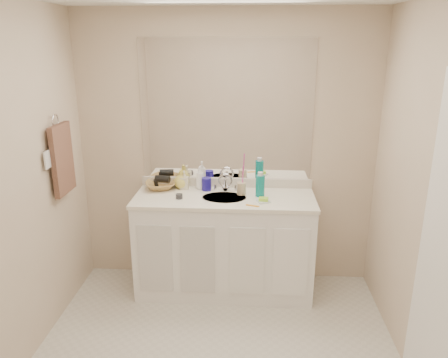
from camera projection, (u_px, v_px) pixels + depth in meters
The scene contains 26 objects.
wall_back at pixel (226, 152), 3.83m from camera, with size 2.60×0.02×2.40m, color beige.
wall_front at pixel (177, 354), 1.36m from camera, with size 2.60×0.02×2.40m, color beige.
wall_left at pixel (3, 200), 2.68m from camera, with size 0.02×2.60×2.40m, color beige.
wall_right at pixel (438, 210), 2.52m from camera, with size 0.02×2.60×2.40m, color beige.
vanity_cabinet at pixel (224, 245), 3.81m from camera, with size 1.50×0.55×0.85m, color white.
countertop at pixel (224, 198), 3.67m from camera, with size 1.52×0.57×0.03m, color white.
backsplash at pixel (226, 182), 3.91m from camera, with size 1.52×0.03×0.08m, color silver.
sink_basin at pixel (224, 199), 3.65m from camera, with size 0.37×0.37×0.02m, color silver.
faucet at pixel (226, 184), 3.81m from camera, with size 0.02×0.02×0.11m, color silver.
mirror at pixel (226, 111), 3.72m from camera, with size 1.48×0.01×1.20m, color white.
blue_mug at pixel (207, 184), 3.81m from camera, with size 0.08×0.08×0.11m, color navy.
tan_cup at pixel (241, 188), 3.71m from camera, with size 0.08×0.08×0.10m, color #CBB88F.
toothbrush at pixel (243, 177), 3.68m from camera, with size 0.01×0.01×0.21m, color #DC3A9D.
mouthwash_bottle at pixel (260, 186), 3.65m from camera, with size 0.08×0.08×0.18m, color #0A807E.
soap_dish at pixel (263, 201), 3.54m from camera, with size 0.10×0.08×0.01m, color silver.
green_soap at pixel (264, 199), 3.54m from camera, with size 0.07×0.05×0.03m, color #A8E838.
orange_comb at pixel (253, 206), 3.46m from camera, with size 0.11×0.02×0.00m, color orange.
dark_jar at pixel (179, 196), 3.61m from camera, with size 0.06×0.06×0.04m, color #2C2D32.
soap_bottle_white at pixel (200, 177), 3.84m from camera, with size 0.08×0.08×0.20m, color white.
soap_bottle_cream at pixel (184, 180), 3.84m from camera, with size 0.07×0.07×0.16m, color beige.
soap_bottle_yellow at pixel (181, 179), 3.85m from camera, with size 0.13×0.13×0.17m, color #DFD056.
wicker_basket at pixel (161, 185), 3.85m from camera, with size 0.26×0.26×0.06m, color #9F7840.
hair_dryer at pixel (163, 179), 3.83m from camera, with size 0.06×0.06×0.13m, color black.
towel_ring at pixel (55, 121), 3.31m from camera, with size 0.11×0.11×0.01m, color silver.
hand_towel at pixel (62, 159), 3.40m from camera, with size 0.04×0.32×0.55m, color #4A3127.
switch_plate at pixel (47, 160), 3.19m from camera, with size 0.01×0.09×0.13m, color white.
Camera 1 is at (0.22, -2.42, 2.13)m, focal length 35.00 mm.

